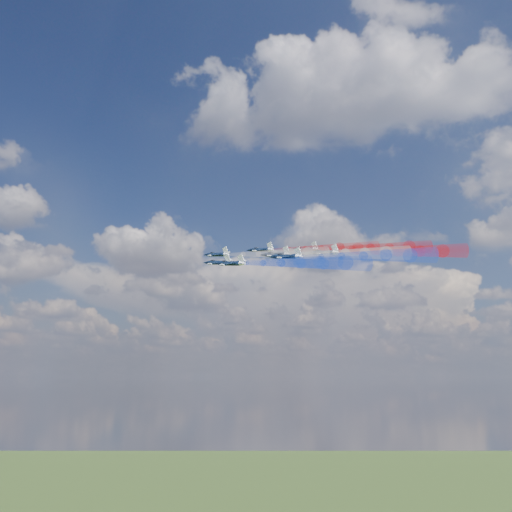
% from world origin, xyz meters
% --- Properties ---
extents(jet_lead, '(14.52, 13.35, 7.14)m').
position_xyz_m(jet_lead, '(-36.93, 11.60, 167.78)').
color(jet_lead, black).
extents(trail_lead, '(36.23, 16.82, 9.48)m').
position_xyz_m(trail_lead, '(-14.62, 3.86, 164.83)').
color(trail_lead, white).
extents(jet_inner_left, '(14.52, 13.35, 7.14)m').
position_xyz_m(jet_inner_left, '(-30.84, -1.40, 162.18)').
color(jet_inner_left, black).
extents(trail_inner_left, '(36.23, 16.82, 9.48)m').
position_xyz_m(trail_inner_left, '(-8.53, -9.14, 159.23)').
color(trail_inner_left, blue).
extents(jet_inner_right, '(14.52, 13.35, 7.14)m').
position_xyz_m(jet_inner_right, '(-23.51, 17.01, 169.50)').
color(jet_inner_right, black).
extents(trail_inner_right, '(36.23, 16.82, 9.48)m').
position_xyz_m(trail_inner_right, '(-1.20, 9.27, 166.55)').
color(trail_inner_right, red).
extents(jet_outer_left, '(14.52, 13.35, 7.14)m').
position_xyz_m(jet_outer_left, '(-21.59, -14.02, 158.89)').
color(jet_outer_left, black).
extents(trail_outer_left, '(36.23, 16.82, 9.48)m').
position_xyz_m(trail_outer_left, '(0.72, -21.76, 155.94)').
color(trail_outer_left, blue).
extents(jet_center_third, '(14.52, 13.35, 7.14)m').
position_xyz_m(jet_center_third, '(-13.95, 3.38, 164.38)').
color(jet_center_third, black).
extents(trail_center_third, '(36.23, 16.82, 9.48)m').
position_xyz_m(trail_center_third, '(8.36, -4.36, 161.43)').
color(trail_center_third, white).
extents(jet_outer_right, '(14.52, 13.35, 7.14)m').
position_xyz_m(jet_outer_right, '(-9.19, 19.54, 169.13)').
color(jet_outer_right, black).
extents(trail_outer_right, '(36.23, 16.82, 9.48)m').
position_xyz_m(trail_outer_right, '(13.12, 11.80, 166.18)').
color(trail_outer_right, red).
extents(jet_rear_left, '(14.52, 13.35, 7.14)m').
position_xyz_m(jet_rear_left, '(-7.22, -8.48, 160.90)').
color(jet_rear_left, black).
extents(trail_rear_left, '(36.23, 16.82, 9.48)m').
position_xyz_m(trail_rear_left, '(15.09, -16.22, 157.95)').
color(trail_rear_left, blue).
extents(jet_rear_right, '(14.52, 13.35, 7.14)m').
position_xyz_m(jet_rear_right, '(-0.15, 7.19, 164.77)').
color(jet_rear_right, black).
extents(trail_rear_right, '(36.23, 16.82, 9.48)m').
position_xyz_m(trail_rear_right, '(22.16, -0.55, 161.81)').
color(trail_rear_right, red).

